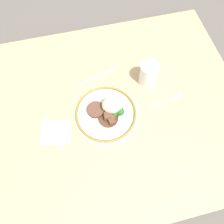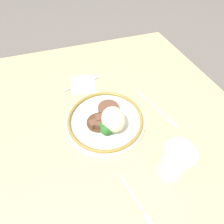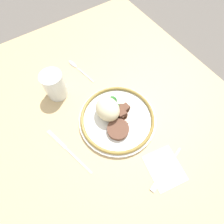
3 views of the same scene
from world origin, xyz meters
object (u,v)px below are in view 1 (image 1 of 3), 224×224
Objects in this scene: plate at (108,112)px; spoon at (172,99)px; juice_glass at (148,74)px; knife at (97,77)px; fork at (53,130)px.

spoon is (0.31, 0.00, -0.02)m from plate.
plate is 2.55× the size of juice_glass.
juice_glass is at bearing 30.00° from plate.
spoon reaches higher than knife.
knife is (0.24, 0.22, -0.00)m from fork.
spoon is (0.31, -0.20, 0.00)m from knife.
fork is (-0.47, -0.15, -0.05)m from juice_glass.
knife is (-0.22, 0.08, -0.05)m from juice_glass.
knife is 0.37m from spoon.
juice_glass is at bearing -33.76° from knife.
juice_glass is 0.65× the size of fork.
plate is 0.31m from spoon.
knife is at bearing 135.79° from spoon.
juice_glass reaches higher than plate.
knife is (-0.00, 0.20, -0.02)m from plate.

